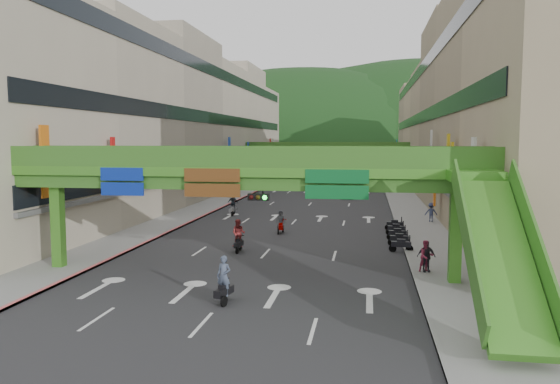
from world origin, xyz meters
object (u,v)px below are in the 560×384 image
Objects in this scene: pedestrian_red at (426,259)px; scooter_rider_mid at (239,235)px; car_yellow at (349,193)px; scooter_rider_near at (224,281)px; car_silver at (294,184)px; overpass_near at (259,182)px.

scooter_rider_mid is at bearing 143.01° from pedestrian_red.
car_yellow is at bearing 80.16° from scooter_rider_mid.
scooter_rider_near reaches higher than car_silver.
pedestrian_red is (8.87, 2.62, -4.33)m from overpass_near.
overpass_near is 6.72× the size of car_yellow.
overpass_near reaches higher than pedestrian_red.
scooter_rider_near is (-0.79, -4.38, -4.16)m from overpass_near.
overpass_near is 12.69× the size of scooter_rider_mid.
pedestrian_red is at bearing -19.84° from scooter_rider_mid.
scooter_rider_near reaches higher than pedestrian_red.
car_silver is 15.74m from car_yellow.
scooter_rider_near reaches higher than car_yellow.
car_silver is (-4.70, 59.36, -0.38)m from scooter_rider_near.
car_yellow is 39.71m from pedestrian_red.
overpass_near is 10.21m from pedestrian_red.
pedestrian_red is at bearing 35.90° from scooter_rider_near.
pedestrian_red is (14.37, -52.36, 0.21)m from car_silver.
scooter_rider_mid reaches higher than car_silver.
overpass_near is at bearing 179.29° from pedestrian_red.
scooter_rider_near is 1.00× the size of scooter_rider_mid.
car_silver is (-2.72, 48.16, -0.49)m from scooter_rider_mid.
car_silver is at bearing 88.20° from pedestrian_red.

